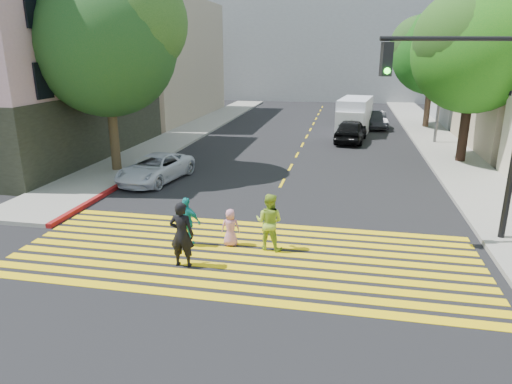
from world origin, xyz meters
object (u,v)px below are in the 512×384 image
(pedestrian_man, at_px, (182,234))
(dark_car_parked, at_px, (375,120))
(tree_left, at_px, (107,37))
(dark_car_near, at_px, (351,131))
(tree_right_near, at_px, (477,44))
(pedestrian_woman, at_px, (269,222))
(white_sedan, at_px, (155,168))
(pedestrian_extra, at_px, (187,222))
(white_van, at_px, (354,117))
(traffic_signal, at_px, (483,107))
(silver_car, at_px, (359,113))
(tree_right_far, at_px, (435,49))
(pedestrian_child, at_px, (230,227))

(pedestrian_man, distance_m, dark_car_parked, 26.18)
(tree_left, relative_size, dark_car_near, 2.11)
(tree_left, xyz_separation_m, tree_right_near, (16.92, 5.27, -0.28))
(pedestrian_woman, relative_size, white_sedan, 0.40)
(tree_right_near, bearing_deg, pedestrian_man, -125.47)
(pedestrian_extra, relative_size, white_van, 0.28)
(dark_car_near, bearing_deg, white_sedan, 59.49)
(tree_left, height_order, pedestrian_woman, tree_left)
(dark_car_parked, xyz_separation_m, traffic_signal, (1.65, -22.16, 3.51))
(tree_right_near, relative_size, silver_car, 2.03)
(white_van, bearing_deg, pedestrian_man, -93.60)
(pedestrian_extra, distance_m, traffic_signal, 9.19)
(pedestrian_woman, bearing_deg, tree_right_far, -97.96)
(tree_left, xyz_separation_m, dark_car_parked, (12.99, 16.25, -5.66))
(silver_car, height_order, white_van, white_van)
(tree_left, xyz_separation_m, pedestrian_man, (6.65, -9.15, -5.39))
(tree_left, relative_size, dark_car_parked, 2.35)
(tree_right_far, relative_size, pedestrian_woman, 5.02)
(tree_left, relative_size, pedestrian_extra, 6.16)
(tree_right_near, distance_m, tree_right_far, 11.72)
(tree_right_near, distance_m, traffic_signal, 11.56)
(tree_right_near, distance_m, white_van, 11.11)
(pedestrian_woman, bearing_deg, traffic_signal, -153.69)
(tree_left, distance_m, dark_car_parked, 21.56)
(pedestrian_child, relative_size, pedestrian_extra, 0.76)
(tree_right_far, height_order, pedestrian_man, tree_right_far)
(dark_car_near, bearing_deg, tree_left, 49.25)
(pedestrian_man, xyz_separation_m, white_van, (4.69, 22.71, 0.25))
(pedestrian_child, height_order, dark_car_parked, dark_car_parked)
(pedestrian_extra, distance_m, silver_car, 28.77)
(tree_right_near, xyz_separation_m, dark_car_near, (-5.78, 4.83, -5.27))
(pedestrian_child, bearing_deg, white_van, -110.74)
(pedestrian_extra, bearing_deg, pedestrian_woman, -165.34)
(dark_car_near, distance_m, dark_car_parked, 6.42)
(pedestrian_man, bearing_deg, tree_right_far, -112.29)
(pedestrian_extra, distance_m, white_van, 21.94)
(tree_left, distance_m, traffic_signal, 15.93)
(tree_left, height_order, silver_car, tree_left)
(tree_left, relative_size, white_sedan, 2.16)
(pedestrian_extra, distance_m, dark_car_near, 18.54)
(white_sedan, bearing_deg, dark_car_near, 62.00)
(dark_car_near, relative_size, silver_car, 1.01)
(tree_right_near, xyz_separation_m, white_van, (-5.58, 8.29, -4.85))
(white_van, relative_size, traffic_signal, 0.85)
(pedestrian_child, bearing_deg, dark_car_parked, -113.45)
(tree_right_near, bearing_deg, traffic_signal, -101.56)
(tree_right_far, xyz_separation_m, pedestrian_man, (-10.24, -26.13, -4.94))
(traffic_signal, bearing_deg, pedestrian_man, -171.99)
(silver_car, height_order, dark_car_parked, dark_car_parked)
(dark_car_near, relative_size, white_van, 0.81)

